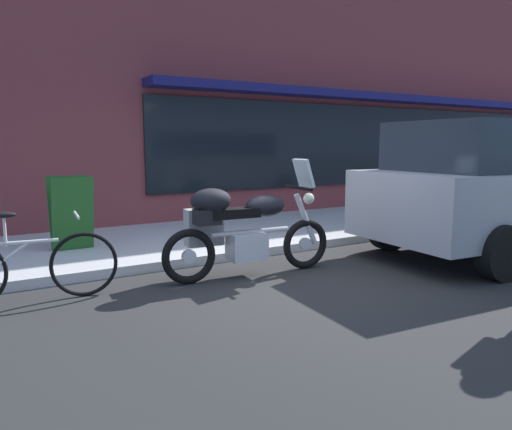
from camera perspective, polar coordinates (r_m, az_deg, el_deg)
name	(u,v)px	position (r m, az deg, el deg)	size (l,w,h in m)	color
ground_plane	(278,281)	(5.70, 2.53, -7.75)	(80.00, 80.00, 0.00)	#292929
storefront_building	(460,62)	(15.01, 22.71, 16.12)	(25.76, 0.90, 7.76)	brown
sidewalk_curb	(510,204)	(14.13, 27.53, 1.17)	(30.00, 2.95, 0.12)	#B6B6B6
touring_motorcycle	(239,227)	(5.78, -1.94, -1.39)	(2.18, 0.78, 1.39)	black
parked_bicycle	(28,267)	(5.36, -25.04, -5.47)	(1.71, 0.48, 0.93)	black
sandwich_board_sign	(71,213)	(7.22, -20.74, 0.23)	(0.55, 0.43, 1.01)	#1E511E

